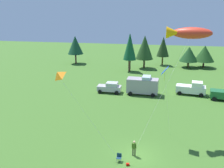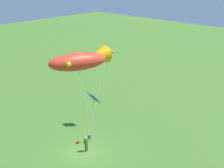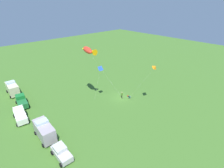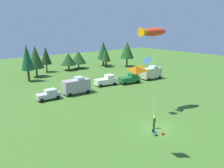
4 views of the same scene
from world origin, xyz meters
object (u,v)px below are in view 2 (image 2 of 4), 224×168
(backpack_on_grass, at_px, (78,142))
(kite_diamond_blue, at_px, (94,100))
(person_kite_flyer, at_px, (86,143))
(folding_chair, at_px, (88,138))
(kite_large_fish, at_px, (83,60))
(kite_delta_orange, at_px, (108,50))

(backpack_on_grass, height_order, kite_diamond_blue, kite_diamond_blue)
(person_kite_flyer, relative_size, backpack_on_grass, 5.44)
(folding_chair, height_order, backpack_on_grass, folding_chair)
(person_kite_flyer, height_order, kite_large_fish, kite_large_fish)
(folding_chair, distance_m, kite_diamond_blue, 10.33)
(folding_chair, height_order, kite_diamond_blue, kite_diamond_blue)
(kite_large_fish, bearing_deg, kite_diamond_blue, -148.07)
(person_kite_flyer, bearing_deg, kite_delta_orange, -61.82)
(kite_diamond_blue, bearing_deg, backpack_on_grass, -117.57)
(backpack_on_grass, height_order, kite_delta_orange, kite_delta_orange)
(backpack_on_grass, bearing_deg, kite_large_fish, 54.42)
(kite_large_fish, bearing_deg, kite_delta_orange, -142.78)
(folding_chair, distance_m, kite_large_fish, 15.04)
(folding_chair, bearing_deg, kite_delta_orange, -69.33)
(person_kite_flyer, xyz_separation_m, folding_chair, (-1.39, -1.25, -0.53))
(kite_large_fish, height_order, kite_diamond_blue, kite_large_fish)
(folding_chair, bearing_deg, kite_diamond_blue, 143.83)
(kite_large_fish, height_order, kite_delta_orange, kite_large_fish)
(kite_delta_orange, bearing_deg, person_kite_flyer, 25.40)
(kite_large_fish, bearing_deg, backpack_on_grass, -125.58)
(kite_diamond_blue, distance_m, kite_delta_orange, 12.12)
(kite_diamond_blue, xyz_separation_m, kite_delta_orange, (-9.46, -7.48, 1.18))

